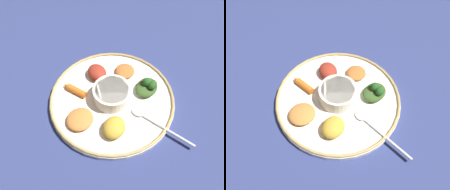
% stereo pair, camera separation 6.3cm
% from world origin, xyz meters
% --- Properties ---
extents(ground_plane, '(2.40, 2.40, 0.00)m').
position_xyz_m(ground_plane, '(0.00, 0.00, 0.00)').
color(ground_plane, navy).
extents(platter, '(0.34, 0.34, 0.01)m').
position_xyz_m(platter, '(0.00, 0.00, 0.01)').
color(platter, white).
rests_on(platter, ground_plane).
extents(platter_rim, '(0.34, 0.34, 0.01)m').
position_xyz_m(platter_rim, '(0.00, 0.00, 0.02)').
color(platter_rim, tan).
rests_on(platter_rim, platter).
extents(center_bowl, '(0.10, 0.10, 0.04)m').
position_xyz_m(center_bowl, '(0.00, 0.00, 0.04)').
color(center_bowl, silver).
rests_on(center_bowl, platter).
extents(spoon, '(0.17, 0.09, 0.01)m').
position_xyz_m(spoon, '(-0.12, 0.05, 0.02)').
color(spoon, silver).
rests_on(spoon, platter).
extents(greens_pile, '(0.08, 0.09, 0.04)m').
position_xyz_m(greens_pile, '(-0.09, -0.04, 0.03)').
color(greens_pile, '#385623').
rests_on(greens_pile, platter).
extents(carrot_near_spoon, '(0.08, 0.04, 0.02)m').
position_xyz_m(carrot_near_spoon, '(0.11, -0.00, 0.02)').
color(carrot_near_spoon, orange).
rests_on(carrot_near_spoon, platter).
extents(mound_chickpea, '(0.08, 0.08, 0.02)m').
position_xyz_m(mound_chickpea, '(-0.02, -0.10, 0.02)').
color(mound_chickpea, '#B2662D').
rests_on(mound_chickpea, platter).
extents(mound_beet, '(0.08, 0.08, 0.03)m').
position_xyz_m(mound_beet, '(0.06, -0.07, 0.03)').
color(mound_beet, maroon).
rests_on(mound_beet, platter).
extents(mound_lentil_yellow, '(0.06, 0.07, 0.03)m').
position_xyz_m(mound_lentil_yellow, '(-0.02, 0.10, 0.03)').
color(mound_lentil_yellow, gold).
rests_on(mound_lentil_yellow, platter).
extents(mound_squash, '(0.10, 0.10, 0.02)m').
position_xyz_m(mound_squash, '(0.07, 0.09, 0.02)').
color(mound_squash, '#C67A38').
rests_on(mound_squash, platter).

